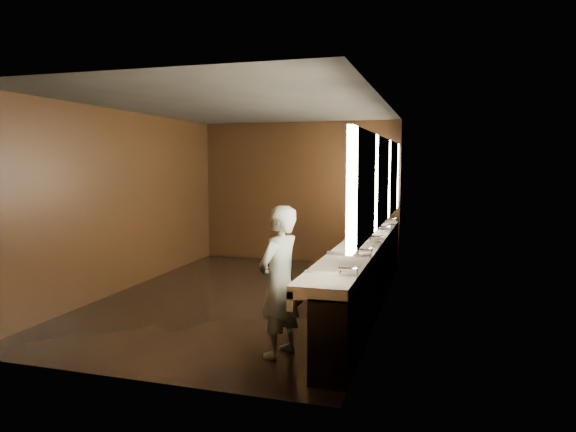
% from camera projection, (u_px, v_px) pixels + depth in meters
% --- Properties ---
extents(floor, '(6.00, 6.00, 0.00)m').
position_uv_depth(floor, '(245.00, 297.00, 7.61)').
color(floor, black).
rests_on(floor, ground).
extents(ceiling, '(4.00, 6.00, 0.02)m').
position_uv_depth(ceiling, '(244.00, 106.00, 7.32)').
color(ceiling, '#2D2D2B').
rests_on(ceiling, wall_back).
extents(wall_back, '(4.00, 0.02, 2.80)m').
position_uv_depth(wall_back, '(299.00, 192.00, 10.33)').
color(wall_back, black).
rests_on(wall_back, floor).
extents(wall_front, '(4.00, 0.02, 2.80)m').
position_uv_depth(wall_front, '(122.00, 229.00, 4.61)').
color(wall_front, black).
rests_on(wall_front, floor).
extents(wall_left, '(0.02, 6.00, 2.80)m').
position_uv_depth(wall_left, '(125.00, 201.00, 8.03)').
color(wall_left, black).
rests_on(wall_left, floor).
extents(wall_right, '(0.02, 6.00, 2.80)m').
position_uv_depth(wall_right, '(383.00, 207.00, 6.90)').
color(wall_right, black).
rests_on(wall_right, floor).
extents(sink_counter, '(0.55, 5.40, 1.01)m').
position_uv_depth(sink_counter, '(367.00, 272.00, 7.05)').
color(sink_counter, black).
rests_on(sink_counter, floor).
extents(mirror_band, '(0.06, 5.03, 1.15)m').
position_uv_depth(mirror_band, '(382.00, 181.00, 6.87)').
color(mirror_band, '#FAE9C4').
rests_on(mirror_band, wall_right).
extents(person, '(0.53, 0.66, 1.56)m').
position_uv_depth(person, '(279.00, 281.00, 5.26)').
color(person, '#81B3C0').
rests_on(person, floor).
extents(trash_bin, '(0.48, 0.48, 0.59)m').
position_uv_depth(trash_bin, '(343.00, 295.00, 6.58)').
color(trash_bin, black).
rests_on(trash_bin, floor).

